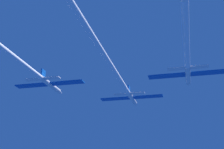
% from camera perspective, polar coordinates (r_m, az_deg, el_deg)
% --- Properties ---
extents(jet_lead, '(18.28, 74.79, 3.03)m').
position_cam_1_polar(jet_lead, '(71.62, 0.20, 1.04)').
color(jet_lead, silver).
extents(jet_left_wing, '(18.28, 66.71, 3.03)m').
position_cam_1_polar(jet_left_wing, '(66.39, -18.12, 3.79)').
color(jet_left_wing, silver).
extents(jet_right_wing, '(18.28, 63.62, 3.03)m').
position_cam_1_polar(jet_right_wing, '(58.47, 13.20, 6.29)').
color(jet_right_wing, silver).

